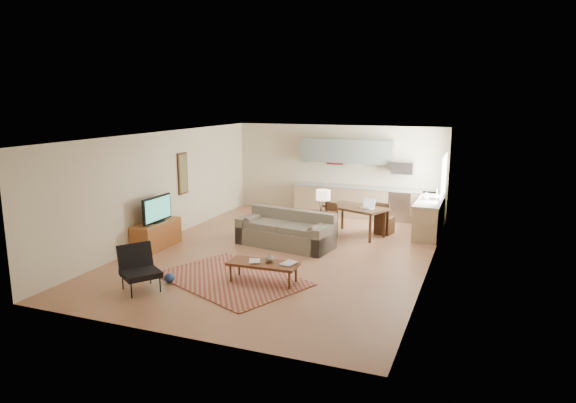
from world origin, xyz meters
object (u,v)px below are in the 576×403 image
at_px(sofa, 285,229).
at_px(dining_table, 356,221).
at_px(tv_credenza, 156,235).
at_px(console_table, 323,226).
at_px(armchair, 140,269).
at_px(coffee_table, 263,272).

distance_m(sofa, dining_table, 2.06).
height_order(tv_credenza, console_table, console_table).
relative_size(tv_credenza, dining_table, 0.89).
xyz_separation_m(sofa, tv_credenza, (-2.81, -1.23, -0.11)).
distance_m(armchair, dining_table, 5.92).
bearing_deg(sofa, tv_credenza, -147.08).
height_order(armchair, console_table, armchair).
distance_m(sofa, tv_credenza, 3.07).
bearing_deg(sofa, coffee_table, -68.71).
distance_m(armchair, tv_credenza, 2.83).
relative_size(sofa, dining_table, 1.59).
bearing_deg(tv_credenza, dining_table, 33.93).
height_order(armchair, tv_credenza, armchair).
xyz_separation_m(console_table, dining_table, (0.66, 0.73, 0.02)).
relative_size(console_table, dining_table, 0.48).
relative_size(armchair, console_table, 1.17).
xyz_separation_m(sofa, coffee_table, (0.53, -2.47, -0.21)).
bearing_deg(sofa, armchair, -101.63).
height_order(coffee_table, dining_table, dining_table).
xyz_separation_m(sofa, dining_table, (1.34, 1.56, -0.04)).
bearing_deg(sofa, console_table, 60.11).
relative_size(coffee_table, armchair, 1.62).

